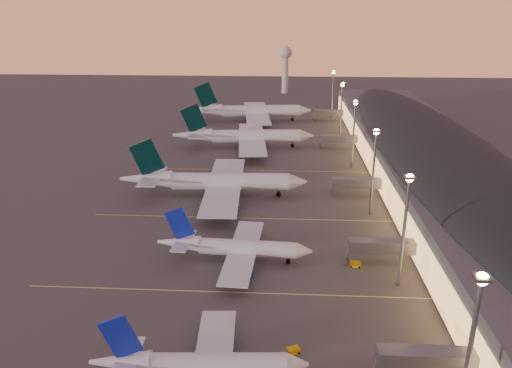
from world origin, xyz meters
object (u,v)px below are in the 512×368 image
object	(u,v)px
airliner_wide_near	(214,182)
airliner_wide_mid	(244,136)
airliner_wide_far	(250,111)
baggage_tug_c	(353,264)
airliner_narrow_north	(234,248)
radar_tower	(285,61)
baggage_tug_b	(291,351)
airliner_narrow_south	(200,365)

from	to	relation	value
airliner_wide_near	airliner_wide_mid	distance (m)	59.43
airliner_wide_near	airliner_wide_far	size ratio (longest dim) A/B	0.91
airliner_wide_far	baggage_tug_c	distance (m)	160.65
airliner_narrow_north	airliner_wide_near	xyz separation A→B (m)	(-10.83, 43.00, 1.48)
airliner_wide_near	radar_tower	xyz separation A→B (m)	(21.98, 207.83, 16.92)
airliner_narrow_north	baggage_tug_b	distance (m)	36.26
radar_tower	airliner_wide_far	bearing A→B (deg)	-100.94
airliner_narrow_north	airliner_wide_far	world-z (taller)	airliner_wide_far
airliner_narrow_south	airliner_wide_mid	size ratio (longest dim) A/B	0.58
baggage_tug_c	airliner_wide_near	bearing A→B (deg)	140.10
airliner_wide_near	airliner_narrow_south	bearing A→B (deg)	-85.92
airliner_wide_near	airliner_wide_far	world-z (taller)	airliner_wide_far
airliner_narrow_south	airliner_wide_far	size ratio (longest dim) A/B	0.54
airliner_wide_far	baggage_tug_c	world-z (taller)	airliner_wide_far
baggage_tug_b	airliner_wide_far	bearing A→B (deg)	69.41
airliner_wide_mid	baggage_tug_c	xyz separation A→B (m)	(34.39, -103.33, -4.51)
radar_tower	airliner_narrow_north	bearing A→B (deg)	-92.55
baggage_tug_b	baggage_tug_c	distance (m)	35.75
airliner_wide_far	airliner_wide_mid	bearing A→B (deg)	-94.62
airliner_wide_far	baggage_tug_c	size ratio (longest dim) A/B	16.61
baggage_tug_b	airliner_narrow_south	bearing A→B (deg)	-179.12
airliner_narrow_south	baggage_tug_b	size ratio (longest dim) A/B	9.66
airliner_wide_near	baggage_tug_b	size ratio (longest dim) A/B	16.32
airliner_wide_mid	baggage_tug_c	distance (m)	109.00
airliner_wide_mid	airliner_narrow_north	bearing A→B (deg)	-91.61
airliner_narrow_south	baggage_tug_c	bearing A→B (deg)	50.17
airliner_narrow_north	baggage_tug_c	size ratio (longest dim) A/B	9.41
airliner_narrow_north	radar_tower	world-z (taller)	radar_tower
airliner_narrow_north	baggage_tug_c	bearing A→B (deg)	0.94
radar_tower	baggage_tug_c	distance (m)	253.41
airliner_narrow_north	baggage_tug_b	world-z (taller)	airliner_narrow_north
airliner_narrow_south	airliner_wide_near	bearing A→B (deg)	93.02
airliner_narrow_south	airliner_wide_far	bearing A→B (deg)	88.36
airliner_narrow_north	baggage_tug_c	xyz separation A→B (m)	(28.34, -1.10, -2.95)
airliner_wide_near	airliner_wide_mid	xyz separation A→B (m)	(4.78, 59.24, 0.07)
radar_tower	baggage_tug_b	size ratio (longest dim) A/B	8.83
radar_tower	baggage_tug_c	bearing A→B (deg)	-86.10
airliner_narrow_north	airliner_wide_far	size ratio (longest dim) A/B	0.57
radar_tower	airliner_wide_mid	bearing A→B (deg)	-96.60
airliner_wide_near	radar_tower	world-z (taller)	radar_tower
airliner_wide_near	airliner_narrow_north	bearing A→B (deg)	-78.14
baggage_tug_c	baggage_tug_b	bearing A→B (deg)	-106.26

